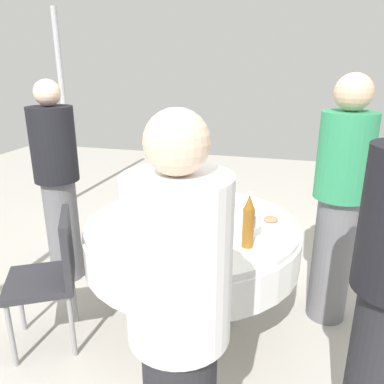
{
  "coord_description": "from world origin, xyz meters",
  "views": [
    {
      "loc": [
        2.21,
        0.6,
        1.73
      ],
      "look_at": [
        0.0,
        0.0,
        0.95
      ],
      "focal_mm": 35.71,
      "sensor_mm": 36.0,
      "label": 1
    }
  ],
  "objects_px": {
    "person_front": "(179,338)",
    "wine_glass_west": "(254,221)",
    "bottle_amber_south": "(248,222)",
    "bottle_green_west": "(204,211)",
    "wine_glass_east": "(139,208)",
    "plate_left": "(131,240)",
    "wine_glass_rear": "(166,188)",
    "bottle_amber_front": "(222,195)",
    "plate_outer": "(200,243)",
    "bottle_brown_far": "(155,195)",
    "person_mid": "(339,200)",
    "wine_glass_south": "(181,190)",
    "chair_rear": "(53,270)",
    "plate_east": "(271,221)",
    "plate_right": "(222,202)",
    "wine_glass_near": "(172,204)",
    "person_far": "(58,181)",
    "bottle_green_mid": "(147,240)",
    "dining_table": "(192,243)"
  },
  "relations": [
    {
      "from": "wine_glass_south",
      "to": "wine_glass_east",
      "type": "xyz_separation_m",
      "value": [
        0.42,
        -0.15,
        -0.0
      ]
    },
    {
      "from": "wine_glass_rear",
      "to": "wine_glass_west",
      "type": "bearing_deg",
      "value": 55.15
    },
    {
      "from": "bottle_green_west",
      "to": "plate_left",
      "type": "distance_m",
      "value": 0.47
    },
    {
      "from": "person_mid",
      "to": "wine_glass_south",
      "type": "bearing_deg",
      "value": -108.61
    },
    {
      "from": "bottle_amber_south",
      "to": "bottle_green_west",
      "type": "relative_size",
      "value": 1.18
    },
    {
      "from": "wine_glass_near",
      "to": "person_far",
      "type": "xyz_separation_m",
      "value": [
        -0.27,
        -1.03,
        -0.01
      ]
    },
    {
      "from": "bottle_green_west",
      "to": "wine_glass_west",
      "type": "distance_m",
      "value": 0.32
    },
    {
      "from": "bottle_green_west",
      "to": "plate_east",
      "type": "height_order",
      "value": "bottle_green_west"
    },
    {
      "from": "wine_glass_east",
      "to": "plate_left",
      "type": "distance_m",
      "value": 0.27
    },
    {
      "from": "bottle_brown_far",
      "to": "wine_glass_near",
      "type": "xyz_separation_m",
      "value": [
        0.06,
        0.14,
        -0.02
      ]
    },
    {
      "from": "plate_east",
      "to": "plate_right",
      "type": "relative_size",
      "value": 1.05
    },
    {
      "from": "wine_glass_rear",
      "to": "person_front",
      "type": "height_order",
      "value": "person_front"
    },
    {
      "from": "plate_right",
      "to": "chair_rear",
      "type": "relative_size",
      "value": 0.26
    },
    {
      "from": "bottle_brown_far",
      "to": "plate_right",
      "type": "distance_m",
      "value": 0.53
    },
    {
      "from": "bottle_green_mid",
      "to": "wine_glass_near",
      "type": "xyz_separation_m",
      "value": [
        -0.59,
        -0.06,
        -0.02
      ]
    },
    {
      "from": "wine_glass_west",
      "to": "wine_glass_east",
      "type": "height_order",
      "value": "wine_glass_west"
    },
    {
      "from": "bottle_brown_far",
      "to": "bottle_green_west",
      "type": "relative_size",
      "value": 1.09
    },
    {
      "from": "bottle_amber_front",
      "to": "plate_outer",
      "type": "xyz_separation_m",
      "value": [
        0.48,
        -0.03,
        -0.14
      ]
    },
    {
      "from": "dining_table",
      "to": "bottle_amber_front",
      "type": "relative_size",
      "value": 4.44
    },
    {
      "from": "wine_glass_near",
      "to": "plate_outer",
      "type": "relative_size",
      "value": 0.67
    },
    {
      "from": "dining_table",
      "to": "plate_outer",
      "type": "relative_size",
      "value": 5.98
    },
    {
      "from": "bottle_amber_south",
      "to": "wine_glass_west",
      "type": "relative_size",
      "value": 1.99
    },
    {
      "from": "wine_glass_south",
      "to": "plate_east",
      "type": "bearing_deg",
      "value": 74.07
    },
    {
      "from": "dining_table",
      "to": "wine_glass_near",
      "type": "relative_size",
      "value": 8.89
    },
    {
      "from": "wine_glass_east",
      "to": "person_front",
      "type": "xyz_separation_m",
      "value": [
        1.09,
        0.6,
        -0.0
      ]
    },
    {
      "from": "bottle_brown_far",
      "to": "wine_glass_west",
      "type": "xyz_separation_m",
      "value": [
        0.22,
        0.69,
        -0.02
      ]
    },
    {
      "from": "wine_glass_south",
      "to": "chair_rear",
      "type": "distance_m",
      "value": 1.02
    },
    {
      "from": "wine_glass_west",
      "to": "plate_east",
      "type": "xyz_separation_m",
      "value": [
        -0.28,
        0.08,
        -0.11
      ]
    },
    {
      "from": "bottle_brown_far",
      "to": "wine_glass_rear",
      "type": "distance_m",
      "value": 0.27
    },
    {
      "from": "bottle_brown_far",
      "to": "wine_glass_near",
      "type": "bearing_deg",
      "value": 65.7
    },
    {
      "from": "wine_glass_rear",
      "to": "wine_glass_near",
      "type": "xyz_separation_m",
      "value": [
        0.33,
        0.15,
        0.01
      ]
    },
    {
      "from": "bottle_green_mid",
      "to": "bottle_amber_south",
      "type": "relative_size",
      "value": 0.91
    },
    {
      "from": "person_far",
      "to": "chair_rear",
      "type": "distance_m",
      "value": 0.88
    },
    {
      "from": "plate_left",
      "to": "wine_glass_near",
      "type": "bearing_deg",
      "value": 159.56
    },
    {
      "from": "plate_east",
      "to": "bottle_amber_south",
      "type": "bearing_deg",
      "value": -15.52
    },
    {
      "from": "bottle_green_mid",
      "to": "wine_glass_rear",
      "type": "bearing_deg",
      "value": -167.09
    },
    {
      "from": "bottle_green_west",
      "to": "plate_outer",
      "type": "distance_m",
      "value": 0.24
    },
    {
      "from": "bottle_green_mid",
      "to": "bottle_amber_front",
      "type": "bearing_deg",
      "value": 162.27
    },
    {
      "from": "bottle_amber_south",
      "to": "person_front",
      "type": "xyz_separation_m",
      "value": [
        0.95,
        -0.11,
        -0.05
      ]
    },
    {
      "from": "bottle_brown_far",
      "to": "plate_outer",
      "type": "height_order",
      "value": "bottle_brown_far"
    },
    {
      "from": "bottle_green_west",
      "to": "plate_left",
      "type": "height_order",
      "value": "bottle_green_west"
    },
    {
      "from": "wine_glass_rear",
      "to": "person_mid",
      "type": "bearing_deg",
      "value": 87.75
    },
    {
      "from": "bottle_green_mid",
      "to": "wine_glass_west",
      "type": "height_order",
      "value": "bottle_green_mid"
    },
    {
      "from": "bottle_amber_front",
      "to": "bottle_green_west",
      "type": "relative_size",
      "value": 1.16
    },
    {
      "from": "plate_left",
      "to": "person_far",
      "type": "bearing_deg",
      "value": -125.4
    },
    {
      "from": "dining_table",
      "to": "bottle_amber_front",
      "type": "height_order",
      "value": "bottle_amber_front"
    },
    {
      "from": "chair_rear",
      "to": "plate_right",
      "type": "bearing_deg",
      "value": -76.83
    },
    {
      "from": "person_front",
      "to": "wine_glass_west",
      "type": "bearing_deg",
      "value": -110.47
    },
    {
      "from": "bottle_amber_south",
      "to": "person_mid",
      "type": "relative_size",
      "value": 0.19
    },
    {
      "from": "bottle_amber_front",
      "to": "chair_rear",
      "type": "distance_m",
      "value": 1.18
    }
  ]
}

